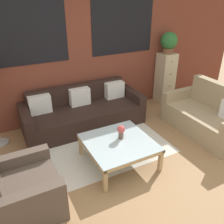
% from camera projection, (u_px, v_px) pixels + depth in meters
% --- Properties ---
extents(ground_plane, '(16.00, 16.00, 0.00)m').
position_uv_depth(ground_plane, '(146.00, 183.00, 3.37)').
color(ground_plane, '#9E754C').
extents(wall_back_brick, '(8.40, 0.09, 2.80)m').
position_uv_depth(wall_back_brick, '(80.00, 50.00, 4.65)').
color(wall_back_brick, brown).
rests_on(wall_back_brick, ground_plane).
extents(rug, '(2.13, 1.70, 0.00)m').
position_uv_depth(rug, '(102.00, 143.00, 4.26)').
color(rug, silver).
rests_on(rug, ground_plane).
extents(couch_dark, '(2.34, 0.88, 0.78)m').
position_uv_depth(couch_dark, '(83.00, 113.00, 4.71)').
color(couch_dark, black).
rests_on(couch_dark, ground_plane).
extents(settee_vintage, '(0.80, 1.56, 0.92)m').
position_uv_depth(settee_vintage, '(207.00, 117.00, 4.48)').
color(settee_vintage, tan).
rests_on(settee_vintage, ground_plane).
extents(armchair_corner, '(0.80, 0.88, 0.84)m').
position_uv_depth(armchair_corner, '(22.00, 191.00, 2.88)').
color(armchair_corner, brown).
rests_on(armchair_corner, ground_plane).
extents(coffee_table, '(0.99, 0.99, 0.39)m').
position_uv_depth(coffee_table, '(119.00, 144.00, 3.64)').
color(coffee_table, silver).
rests_on(coffee_table, ground_plane).
extents(drawer_cabinet, '(0.37, 0.37, 1.18)m').
position_uv_depth(drawer_cabinet, '(165.00, 78.00, 5.65)').
color(drawer_cabinet, '#C6B793').
rests_on(drawer_cabinet, ground_plane).
extents(potted_plant, '(0.38, 0.38, 0.47)m').
position_uv_depth(potted_plant, '(169.00, 42.00, 5.26)').
color(potted_plant, brown).
rests_on(potted_plant, drawer_cabinet).
extents(flower_vase, '(0.12, 0.12, 0.22)m').
position_uv_depth(flower_vase, '(121.00, 131.00, 3.63)').
color(flower_vase, brown).
rests_on(flower_vase, coffee_table).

